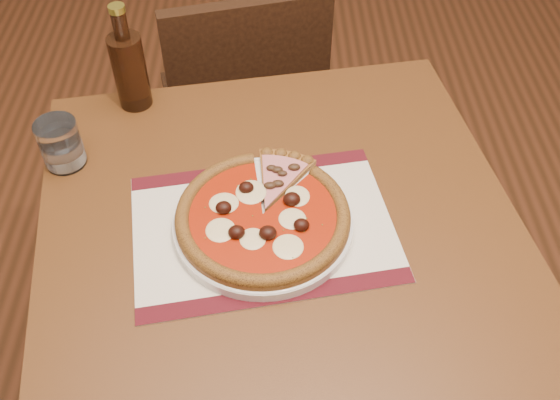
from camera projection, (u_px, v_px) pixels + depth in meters
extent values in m
cube|color=#593315|center=(280.00, 228.00, 1.06)|extent=(0.92, 0.92, 0.04)
cylinder|color=#593315|center=(115.00, 238.00, 1.53)|extent=(0.05, 0.05, 0.71)
cylinder|color=#593315|center=(389.00, 201.00, 1.61)|extent=(0.05, 0.05, 0.71)
cube|color=black|center=(239.00, 107.00, 1.79)|extent=(0.48, 0.48, 0.04)
cylinder|color=black|center=(280.00, 117.00, 2.09)|extent=(0.03, 0.03, 0.38)
cylinder|color=black|center=(180.00, 135.00, 2.03)|extent=(0.03, 0.03, 0.38)
cylinder|color=black|center=(309.00, 188.00, 1.87)|extent=(0.03, 0.03, 0.38)
cylinder|color=black|center=(198.00, 210.00, 1.81)|extent=(0.03, 0.03, 0.38)
cube|color=black|center=(250.00, 80.00, 1.51)|extent=(0.39, 0.13, 0.41)
cube|color=beige|center=(263.00, 227.00, 1.03)|extent=(0.47, 0.37, 0.00)
cylinder|color=white|center=(263.00, 223.00, 1.03)|extent=(0.30, 0.30, 0.02)
cylinder|color=#8D5F22|center=(263.00, 217.00, 1.02)|extent=(0.29, 0.29, 0.01)
torus|color=#9C6222|center=(263.00, 215.00, 1.01)|extent=(0.29, 0.29, 0.02)
cylinder|color=#951D07|center=(263.00, 215.00, 1.01)|extent=(0.24, 0.24, 0.00)
ellipsoid|color=beige|center=(252.00, 192.00, 1.04)|extent=(0.05, 0.04, 0.01)
ellipsoid|color=beige|center=(218.00, 200.00, 1.03)|extent=(0.05, 0.04, 0.01)
ellipsoid|color=beige|center=(235.00, 223.00, 0.99)|extent=(0.05, 0.04, 0.01)
ellipsoid|color=beige|center=(247.00, 250.00, 0.96)|extent=(0.05, 0.04, 0.01)
ellipsoid|color=beige|center=(279.00, 233.00, 0.98)|extent=(0.05, 0.04, 0.01)
ellipsoid|color=beige|center=(311.00, 221.00, 1.00)|extent=(0.05, 0.04, 0.01)
ellipsoid|color=beige|center=(288.00, 200.00, 1.03)|extent=(0.05, 0.04, 0.01)
ellipsoid|color=black|center=(246.00, 184.00, 1.03)|extent=(0.03, 0.02, 0.02)
ellipsoid|color=black|center=(208.00, 202.00, 1.01)|extent=(0.03, 0.02, 0.02)
ellipsoid|color=black|center=(236.00, 229.00, 0.97)|extent=(0.03, 0.02, 0.02)
ellipsoid|color=black|center=(273.00, 251.00, 0.94)|extent=(0.03, 0.02, 0.02)
ellipsoid|color=black|center=(297.00, 219.00, 0.98)|extent=(0.03, 0.02, 0.02)
ellipsoid|color=black|center=(310.00, 187.00, 1.03)|extent=(0.03, 0.02, 0.02)
ellipsoid|color=#372014|center=(280.00, 187.00, 1.04)|extent=(0.02, 0.01, 0.01)
ellipsoid|color=#372014|center=(287.00, 171.00, 1.07)|extent=(0.02, 0.01, 0.01)
ellipsoid|color=#372014|center=(275.00, 186.00, 1.05)|extent=(0.02, 0.01, 0.01)
ellipsoid|color=#372014|center=(278.00, 169.00, 1.07)|extent=(0.02, 0.01, 0.01)
ellipsoid|color=#372014|center=(270.00, 185.00, 1.05)|extent=(0.02, 0.01, 0.01)
ellipsoid|color=#372014|center=(269.00, 168.00, 1.08)|extent=(0.02, 0.01, 0.01)
cylinder|color=white|center=(61.00, 144.00, 1.11)|extent=(0.09, 0.09, 0.09)
cylinder|color=#371C0D|center=(130.00, 72.00, 1.20)|extent=(0.06, 0.06, 0.15)
cylinder|color=#371C0D|center=(121.00, 27.00, 1.13)|extent=(0.03, 0.03, 0.06)
cylinder|color=olive|center=(117.00, 9.00, 1.10)|extent=(0.03, 0.03, 0.01)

